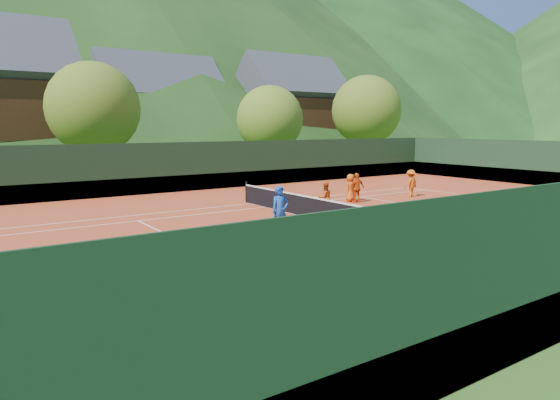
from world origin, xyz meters
TOP-DOWN VIEW (x-y plane):
  - ground at (0.00, 0.00)m, footprint 400.00×400.00m
  - clay_court at (0.00, 0.00)m, footprint 40.00×24.00m
  - mountain_far_right at (90.00, 150.00)m, footprint 260.00×260.00m
  - coach at (-3.14, -1.75)m, footprint 0.72×0.52m
  - student_a at (1.35, 1.17)m, footprint 0.77×0.64m
  - student_b at (4.72, 2.68)m, footprint 0.93×0.43m
  - student_c at (4.69, 3.12)m, footprint 0.78×0.57m
  - student_d at (8.70, 2.53)m, footprint 1.05×0.67m
  - tennis_ball_0 at (-5.98, -2.82)m, footprint 0.07×0.07m
  - tennis_ball_2 at (2.96, -3.81)m, footprint 0.07×0.07m
  - tennis_ball_3 at (2.53, -7.30)m, footprint 0.07×0.07m
  - tennis_ball_5 at (-3.22, -1.25)m, footprint 0.07×0.07m
  - tennis_ball_6 at (-5.30, -2.46)m, footprint 0.07×0.07m
  - tennis_ball_8 at (-5.14, -2.08)m, footprint 0.07×0.07m
  - tennis_ball_9 at (1.37, -8.85)m, footprint 0.07×0.07m
  - tennis_ball_10 at (-0.72, -9.29)m, footprint 0.07×0.07m
  - tennis_ball_11 at (3.69, -3.88)m, footprint 0.07×0.07m
  - tennis_ball_12 at (-0.11, -4.66)m, footprint 0.07×0.07m
  - tennis_ball_13 at (-2.19, -7.86)m, footprint 0.07×0.07m
  - tennis_ball_14 at (2.12, -8.63)m, footprint 0.07×0.07m
  - tennis_ball_15 at (3.57, -3.27)m, footprint 0.07×0.07m
  - tennis_ball_16 at (-8.07, -4.41)m, footprint 0.07×0.07m
  - tennis_ball_17 at (-8.79, -1.11)m, footprint 0.07×0.07m
  - tennis_ball_18 at (-2.13, -2.29)m, footprint 0.07×0.07m
  - court_lines at (0.00, 0.00)m, footprint 23.83×11.03m
  - tennis_net at (0.00, 0.00)m, footprint 0.10×12.07m
  - perimeter_fence at (0.00, 0.00)m, footprint 40.40×24.24m
  - ball_hopper at (-7.34, -4.89)m, footprint 0.57×0.57m
  - chalet_mid at (6.00, 34.00)m, footprint 12.65×8.82m
  - chalet_right at (20.00, 30.00)m, footprint 11.50×8.82m
  - tree_b at (-4.00, 20.00)m, footprint 6.40×6.40m
  - tree_c at (10.00, 19.00)m, footprint 5.60×5.60m
  - tree_d at (22.00, 20.00)m, footprint 6.80×6.80m

SIDE VIEW (x-z plane):
  - ground at x=0.00m, z-range 0.00..0.00m
  - clay_court at x=0.00m, z-range 0.00..0.02m
  - court_lines at x=0.00m, z-range 0.02..0.03m
  - tennis_ball_0 at x=-5.98m, z-range 0.02..0.09m
  - tennis_ball_2 at x=2.96m, z-range 0.02..0.09m
  - tennis_ball_3 at x=2.53m, z-range 0.02..0.09m
  - tennis_ball_5 at x=-3.22m, z-range 0.02..0.09m
  - tennis_ball_6 at x=-5.30m, z-range 0.02..0.09m
  - tennis_ball_8 at x=-5.14m, z-range 0.02..0.09m
  - tennis_ball_9 at x=1.37m, z-range 0.02..0.09m
  - tennis_ball_10 at x=-0.72m, z-range 0.02..0.09m
  - tennis_ball_11 at x=3.69m, z-range 0.02..0.09m
  - tennis_ball_12 at x=-0.11m, z-range 0.02..0.09m
  - tennis_ball_13 at x=-2.19m, z-range 0.02..0.09m
  - tennis_ball_14 at x=2.12m, z-range 0.02..0.09m
  - tennis_ball_15 at x=3.57m, z-range 0.02..0.09m
  - tennis_ball_16 at x=-8.07m, z-range 0.02..0.09m
  - tennis_ball_17 at x=-8.79m, z-range 0.02..0.09m
  - tennis_ball_18 at x=-2.13m, z-range 0.02..0.09m
  - tennis_net at x=0.00m, z-range -0.03..1.07m
  - student_a at x=1.35m, z-range 0.02..1.44m
  - student_c at x=4.69m, z-range 0.02..1.49m
  - ball_hopper at x=-7.34m, z-range 0.27..1.27m
  - student_d at x=8.70m, z-range 0.02..1.56m
  - student_b at x=4.72m, z-range 0.02..1.57m
  - coach at x=-3.14m, z-range 0.02..1.87m
  - perimeter_fence at x=0.00m, z-range -0.23..2.77m
  - tree_c at x=10.00m, z-range 0.87..8.22m
  - chalet_mid at x=6.00m, z-range -0.74..10.72m
  - tree_b at x=-4.00m, z-range 0.99..9.39m
  - chalet_right at x=20.00m, z-range -0.70..11.21m
  - tree_d at x=22.00m, z-range 1.06..9.98m
  - mountain_far_right at x=90.00m, z-range 0.00..95.00m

